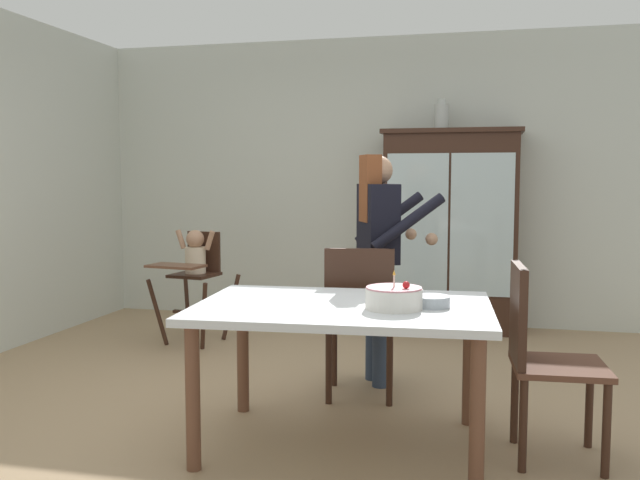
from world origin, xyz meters
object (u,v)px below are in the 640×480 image
(birthday_cake, at_px, (394,298))
(china_cabinet, at_px, (450,230))
(dining_chair_right_end, at_px, (538,347))
(ceramic_vase, at_px, (442,116))
(dining_table, at_px, (343,321))
(serving_bowl, at_px, (432,301))
(high_chair_with_toddler, at_px, (195,265))
(dining_chair_far_side, at_px, (360,312))
(adult_person, at_px, (379,240))

(birthday_cake, bearing_deg, china_cabinet, 87.61)
(dining_chair_right_end, bearing_deg, ceramic_vase, 9.45)
(china_cabinet, distance_m, dining_table, 2.94)
(dining_table, bearing_deg, ceramic_vase, 84.12)
(serving_bowl, xyz_separation_m, dining_chair_right_end, (0.51, 0.03, -0.21))
(dining_table, bearing_deg, high_chair_with_toddler, 131.00)
(birthday_cake, bearing_deg, serving_bowl, 28.44)
(birthday_cake, xyz_separation_m, serving_bowl, (0.18, 0.10, -0.03))
(serving_bowl, bearing_deg, birthday_cake, -151.56)
(high_chair_with_toddler, xyz_separation_m, dining_chair_far_side, (1.61, -1.17, -0.10))
(adult_person, distance_m, serving_bowl, 1.19)
(high_chair_with_toddler, distance_m, dining_chair_far_side, 1.99)
(ceramic_vase, height_order, high_chair_with_toddler, ceramic_vase)
(china_cabinet, height_order, dining_table, china_cabinet)
(serving_bowl, height_order, dining_chair_right_end, dining_chair_right_end)
(dining_table, relative_size, dining_chair_far_side, 1.62)
(high_chair_with_toddler, bearing_deg, dining_chair_right_end, -26.59)
(dining_table, bearing_deg, dining_chair_right_end, 3.76)
(china_cabinet, relative_size, dining_chair_right_end, 1.89)
(ceramic_vase, distance_m, dining_chair_right_end, 3.22)
(serving_bowl, distance_m, dining_chair_far_side, 0.88)
(china_cabinet, height_order, dining_chair_right_end, china_cabinet)
(adult_person, distance_m, dining_chair_right_end, 1.48)
(china_cabinet, bearing_deg, ceramic_vase, 177.70)
(dining_table, bearing_deg, china_cabinet, 82.29)
(china_cabinet, relative_size, birthday_cake, 6.46)
(high_chair_with_toddler, xyz_separation_m, adult_person, (1.67, -0.78, 0.31))
(birthday_cake, bearing_deg, dining_chair_far_side, 111.34)
(birthday_cake, bearing_deg, dining_chair_right_end, 10.64)
(ceramic_vase, relative_size, dining_table, 0.17)
(adult_person, distance_m, dining_chair_far_side, 0.57)
(high_chair_with_toddler, xyz_separation_m, dining_chair_right_end, (2.61, -1.84, -0.10))
(ceramic_vase, xyz_separation_m, dining_chair_far_side, (-0.34, -2.17, -1.37))
(china_cabinet, height_order, birthday_cake, china_cabinet)
(adult_person, relative_size, dining_chair_far_side, 1.59)
(dining_chair_right_end, bearing_deg, serving_bowl, 90.15)
(ceramic_vase, bearing_deg, serving_bowl, -87.09)
(ceramic_vase, bearing_deg, adult_person, -99.11)
(serving_bowl, relative_size, dining_chair_right_end, 0.19)
(high_chair_with_toddler, relative_size, serving_bowl, 5.28)
(ceramic_vase, xyz_separation_m, high_chair_with_toddler, (-1.95, -1.00, -1.27))
(ceramic_vase, bearing_deg, high_chair_with_toddler, -152.82)
(adult_person, relative_size, birthday_cake, 5.47)
(birthday_cake, relative_size, dining_chair_right_end, 0.29)
(birthday_cake, height_order, dining_chair_right_end, dining_chair_right_end)
(china_cabinet, height_order, serving_bowl, china_cabinet)
(ceramic_vase, xyz_separation_m, dining_chair_right_end, (0.66, -2.84, -1.37))
(serving_bowl, distance_m, dining_chair_right_end, 0.56)
(serving_bowl, bearing_deg, ceramic_vase, 92.91)
(dining_table, bearing_deg, serving_bowl, 3.71)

